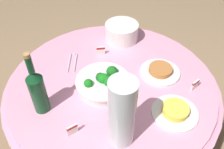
% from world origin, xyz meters
% --- Properties ---
extents(buffet_table, '(1.16, 1.16, 0.74)m').
position_xyz_m(buffet_table, '(0.00, 0.00, 0.38)').
color(buffet_table, maroon).
rests_on(buffet_table, ground_plane).
extents(broccoli_bowl, '(0.28, 0.28, 0.10)m').
position_xyz_m(broccoli_bowl, '(0.05, 0.05, 0.78)').
color(broccoli_bowl, white).
rests_on(broccoli_bowl, buffet_table).
extents(plate_stack, '(0.21, 0.21, 0.11)m').
position_xyz_m(plate_stack, '(-0.10, -0.38, 0.80)').
color(plate_stack, white).
rests_on(plate_stack, buffet_table).
extents(wine_bottle, '(0.07, 0.07, 0.34)m').
position_xyz_m(wine_bottle, '(0.35, 0.15, 0.87)').
color(wine_bottle, '#124423').
rests_on(wine_bottle, buffet_table).
extents(decorative_fruit_vase, '(0.11, 0.11, 0.34)m').
position_xyz_m(decorative_fruit_vase, '(-0.01, 0.35, 0.89)').
color(decorative_fruit_vase, silver).
rests_on(decorative_fruit_vase, buffet_table).
extents(serving_tongs, '(0.06, 0.17, 0.01)m').
position_xyz_m(serving_tongs, '(0.21, -0.18, 0.74)').
color(serving_tongs, silver).
rests_on(serving_tongs, buffet_table).
extents(food_plate_fried_egg, '(0.22, 0.22, 0.04)m').
position_xyz_m(food_plate_fried_egg, '(-0.27, 0.24, 0.76)').
color(food_plate_fried_egg, white).
rests_on(food_plate_fried_egg, buffet_table).
extents(food_plate_peanuts, '(0.22, 0.22, 0.04)m').
position_xyz_m(food_plate_peanuts, '(-0.27, -0.04, 0.75)').
color(food_plate_peanuts, white).
rests_on(food_plate_peanuts, buffet_table).
extents(label_placard_front, '(0.05, 0.03, 0.05)m').
position_xyz_m(label_placard_front, '(-0.42, 0.09, 0.77)').
color(label_placard_front, white).
rests_on(label_placard_front, buffet_table).
extents(label_placard_mid, '(0.05, 0.01, 0.05)m').
position_xyz_m(label_placard_mid, '(0.04, -0.24, 0.77)').
color(label_placard_mid, white).
rests_on(label_placard_mid, buffet_table).
extents(label_placard_rear, '(0.05, 0.03, 0.05)m').
position_xyz_m(label_placard_rear, '(0.20, 0.31, 0.77)').
color(label_placard_rear, white).
rests_on(label_placard_rear, buffet_table).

